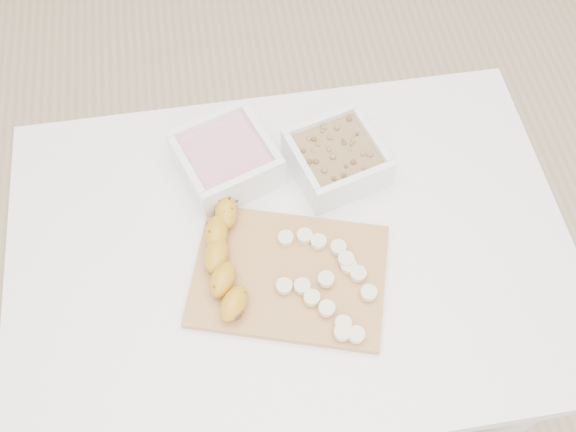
{
  "coord_description": "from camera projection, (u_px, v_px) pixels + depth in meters",
  "views": [
    {
      "loc": [
        -0.09,
        -0.51,
        1.76
      ],
      "look_at": [
        0.0,
        0.03,
        0.81
      ],
      "focal_mm": 40.0,
      "sensor_mm": 36.0,
      "label": 1
    }
  ],
  "objects": [
    {
      "name": "cutting_board",
      "position": [
        289.0,
        275.0,
        1.1
      ],
      "size": [
        0.38,
        0.32,
        0.01
      ],
      "primitive_type": "cube",
      "rotation": [
        0.0,
        0.0,
        -0.3
      ],
      "color": "#B07B47",
      "rests_on": "table"
    },
    {
      "name": "table",
      "position": [
        290.0,
        270.0,
        1.22
      ],
      "size": [
        1.0,
        0.7,
        0.75
      ],
      "color": "white",
      "rests_on": "ground"
    },
    {
      "name": "bowl_granola",
      "position": [
        336.0,
        158.0,
        1.19
      ],
      "size": [
        0.19,
        0.19,
        0.07
      ],
      "color": "white",
      "rests_on": "table"
    },
    {
      "name": "banana_slices",
      "position": [
        329.0,
        281.0,
        1.08
      ],
      "size": [
        0.17,
        0.22,
        0.02
      ],
      "color": "beige",
      "rests_on": "cutting_board"
    },
    {
      "name": "bowl_yogurt",
      "position": [
        226.0,
        159.0,
        1.19
      ],
      "size": [
        0.21,
        0.21,
        0.08
      ],
      "color": "white",
      "rests_on": "table"
    },
    {
      "name": "ground",
      "position": [
        290.0,
        370.0,
        1.79
      ],
      "size": [
        3.5,
        3.5,
        0.0
      ],
      "primitive_type": "plane",
      "color": "#C6AD89",
      "rests_on": "ground"
    },
    {
      "name": "banana",
      "position": [
        225.0,
        259.0,
        1.09
      ],
      "size": [
        0.11,
        0.24,
        0.04
      ],
      "primitive_type": null,
      "rotation": [
        0.0,
        0.0,
        -0.24
      ],
      "color": "#B98117",
      "rests_on": "cutting_board"
    }
  ]
}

